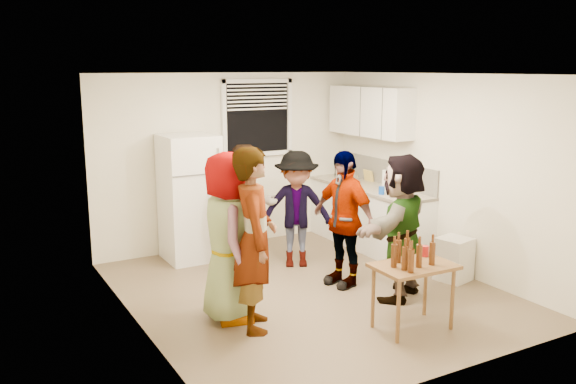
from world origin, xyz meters
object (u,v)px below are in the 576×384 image
red_cup (425,256)px  beer_bottle_table (406,261)px  beer_bottle_counter (391,194)px  trash_bin (454,260)px  refrigerator (190,198)px  guest_grey (230,318)px  kettle (351,182)px  guest_back_right (296,265)px  guest_back_left (249,268)px  serving_table (411,328)px  blue_cup (381,194)px  guest_black (342,284)px  wine_bottle (339,177)px  guest_orange (399,297)px  guest_stripe (256,327)px

red_cup → beer_bottle_table: bearing=-174.8°
beer_bottle_counter → trash_bin: beer_bottle_counter is taller
refrigerator → guest_grey: size_ratio=0.97×
refrigerator → kettle: refrigerator is taller
kettle → guest_back_right: (-1.30, -0.62, -0.90)m
red_cup → guest_back_left: 2.57m
refrigerator → guest_back_right: bearing=-41.6°
serving_table → blue_cup: bearing=60.2°
trash_bin → guest_back_right: bearing=134.4°
kettle → red_cup: bearing=-103.9°
guest_grey → guest_black: size_ratio=1.08×
wine_bottle → blue_cup: size_ratio=2.73×
kettle → trash_bin: size_ratio=0.45×
wine_bottle → guest_orange: 2.93m
trash_bin → wine_bottle: bearing=90.1°
beer_bottle_counter → guest_back_right: 1.59m
trash_bin → serving_table: 1.65m
guest_grey → guest_orange: guest_grey is taller
beer_bottle_counter → guest_back_left: size_ratio=0.14×
wine_bottle → red_cup: 3.40m
guest_stripe → guest_orange: (1.80, -0.06, 0.00)m
guest_back_right → wine_bottle: bearing=64.3°
trash_bin → red_cup: bearing=-148.3°
refrigerator → blue_cup: (2.24, -1.28, 0.05)m
guest_grey → guest_black: bearing=-64.6°
guest_back_left → guest_back_right: size_ratio=1.06×
wine_bottle → refrigerator: bearing=-177.7°
wine_bottle → beer_bottle_counter: bearing=-95.9°
beer_bottle_table → guest_grey: (-1.50, 1.00, -0.67)m
refrigerator → guest_back_right: refrigerator is taller
refrigerator → trash_bin: 3.53m
wine_bottle → guest_orange: bearing=-109.8°
kettle → guest_black: (-1.17, -1.50, -0.90)m
beer_bottle_counter → guest_black: bearing=-155.6°
guest_black → guest_stripe: bearing=-78.4°
blue_cup → red_cup: blue_cup is taller
beer_bottle_table → red_cup: bearing=5.2°
red_cup → guest_stripe: 1.87m
red_cup → guest_stripe: (-1.63, 0.64, -0.67)m
refrigerator → serving_table: bearing=-71.1°
wine_bottle → serving_table: wine_bottle is taller
serving_table → guest_stripe: size_ratio=0.43×
guest_back_right → kettle: bearing=52.3°
kettle → trash_bin: bearing=-80.8°
trash_bin → guest_grey: trash_bin is taller
blue_cup → guest_black: (-1.01, -0.58, -0.90)m
serving_table → guest_back_left: (-0.62, 2.47, 0.00)m
refrigerator → guest_stripe: (-0.25, -2.46, -0.85)m
beer_bottle_counter → serving_table: beer_bottle_counter is taller
beer_bottle_table → red_cup: beer_bottle_table is taller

